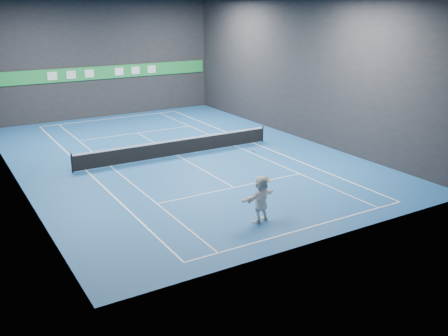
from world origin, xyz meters
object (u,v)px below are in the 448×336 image
tennis_net (177,147)px  tennis_racket (266,181)px  player (261,199)px  tennis_ball (253,152)px

tennis_net → tennis_racket: tennis_racket is taller
player → tennis_ball: (-0.30, 0.16, 2.02)m
tennis_ball → tennis_net: size_ratio=0.01×
tennis_ball → tennis_racket: (0.59, -0.11, -1.33)m
player → tennis_racket: player is taller
tennis_ball → tennis_net: tennis_ball is taller
tennis_ball → tennis_racket: size_ratio=0.11×
player → tennis_racket: size_ratio=2.88×
tennis_ball → tennis_net: 10.60m
tennis_ball → tennis_racket: bearing=-10.6°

